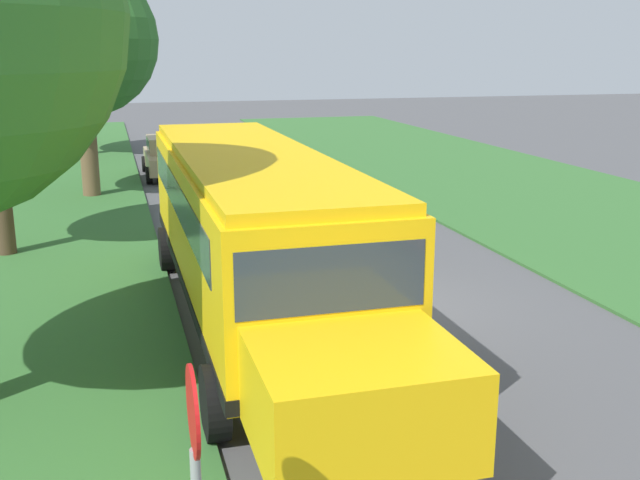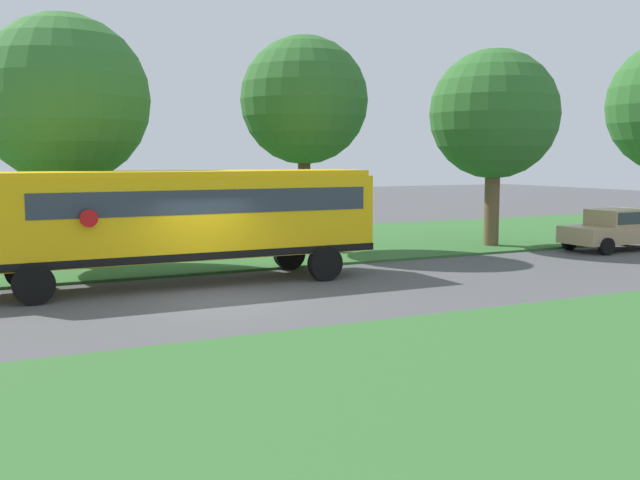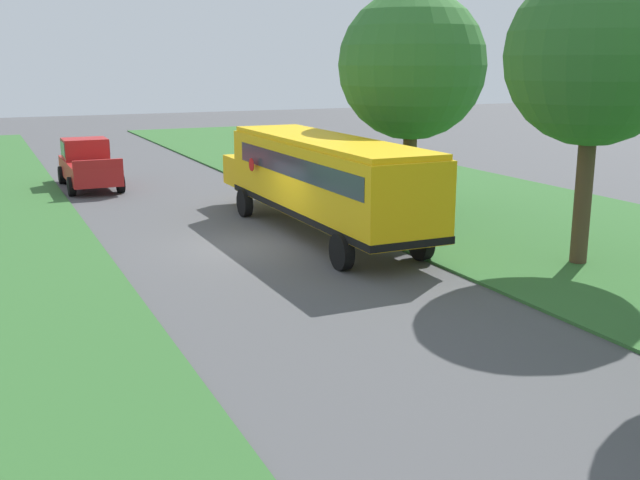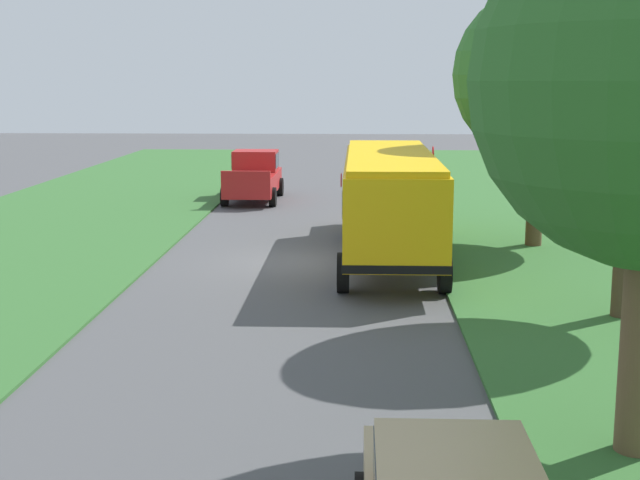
{
  "view_description": "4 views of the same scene",
  "coord_description": "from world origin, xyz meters",
  "px_view_note": "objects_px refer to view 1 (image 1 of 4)",
  "views": [
    {
      "loc": [
        -5.04,
        -13.07,
        4.9
      ],
      "look_at": [
        -0.99,
        1.33,
        1.07
      ],
      "focal_mm": 42.0,
      "sensor_mm": 36.0,
      "label": 1
    },
    {
      "loc": [
        17.48,
        -6.05,
        3.54
      ],
      "look_at": [
        -0.77,
        3.1,
        1.27
      ],
      "focal_mm": 42.0,
      "sensor_mm": 36.0,
      "label": 2
    },
    {
      "loc": [
        7.2,
        20.99,
        5.48
      ],
      "look_at": [
        -0.28,
        4.79,
        1.2
      ],
      "focal_mm": 42.0,
      "sensor_mm": 36.0,
      "label": 3
    },
    {
      "loc": [
        -1.8,
        25.13,
        5.24
      ],
      "look_at": [
        -0.88,
        3.45,
        1.29
      ],
      "focal_mm": 50.0,
      "sensor_mm": 36.0,
      "label": 4
    }
  ],
  "objects_px": {
    "car_tan_nearest": "(169,154)",
    "oak_tree_across_road": "(78,26)",
    "school_bus": "(252,223)",
    "oak_tree_far_end": "(78,42)"
  },
  "relations": [
    {
      "from": "school_bus",
      "to": "car_tan_nearest",
      "type": "height_order",
      "value": "school_bus"
    },
    {
      "from": "car_tan_nearest",
      "to": "school_bus",
      "type": "bearing_deg",
      "value": -89.71
    },
    {
      "from": "car_tan_nearest",
      "to": "oak_tree_across_road",
      "type": "height_order",
      "value": "oak_tree_across_road"
    },
    {
      "from": "school_bus",
      "to": "oak_tree_across_road",
      "type": "xyz_separation_m",
      "value": [
        -3.36,
        24.46,
        3.99
      ]
    },
    {
      "from": "car_tan_nearest",
      "to": "oak_tree_across_road",
      "type": "xyz_separation_m",
      "value": [
        -3.27,
        7.26,
        5.04
      ]
    },
    {
      "from": "school_bus",
      "to": "oak_tree_far_end",
      "type": "xyz_separation_m",
      "value": [
        -3.08,
        13.42,
        3.2
      ]
    },
    {
      "from": "school_bus",
      "to": "car_tan_nearest",
      "type": "bearing_deg",
      "value": 90.29
    },
    {
      "from": "oak_tree_across_road",
      "to": "car_tan_nearest",
      "type": "bearing_deg",
      "value": -65.75
    },
    {
      "from": "school_bus",
      "to": "oak_tree_across_road",
      "type": "height_order",
      "value": "oak_tree_across_road"
    },
    {
      "from": "car_tan_nearest",
      "to": "oak_tree_across_road",
      "type": "relative_size",
      "value": 0.49
    }
  ]
}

